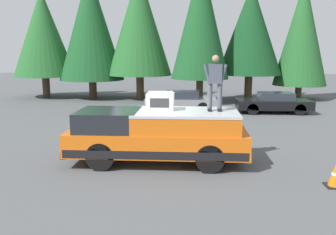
{
  "coord_description": "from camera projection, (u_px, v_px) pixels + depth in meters",
  "views": [
    {
      "loc": [
        -11.44,
        -1.4,
        3.47
      ],
      "look_at": [
        0.1,
        -0.64,
        1.35
      ],
      "focal_mm": 39.12,
      "sensor_mm": 36.0,
      "label": 1
    }
  ],
  "objects": [
    {
      "name": "ground_plane",
      "position": [
        148.0,
        158.0,
        11.95
      ],
      "size": [
        90.0,
        90.0,
        0.0
      ],
      "primitive_type": "plane",
      "color": "#4C4F51"
    },
    {
      "name": "pickup_truck",
      "position": [
        158.0,
        135.0,
        11.37
      ],
      "size": [
        2.01,
        5.54,
        1.65
      ],
      "color": "orange",
      "rests_on": "ground"
    },
    {
      "name": "compressor_unit",
      "position": [
        160.0,
        101.0,
        11.37
      ],
      "size": [
        0.65,
        0.84,
        0.56
      ],
      "color": "white",
      "rests_on": "pickup_truck"
    },
    {
      "name": "person_on_truck_bed",
      "position": [
        215.0,
        81.0,
        11.03
      ],
      "size": [
        0.29,
        0.72,
        1.69
      ],
      "color": "#4C515B",
      "rests_on": "pickup_truck"
    },
    {
      "name": "parked_car_black",
      "position": [
        274.0,
        103.0,
        20.56
      ],
      "size": [
        1.64,
        4.1,
        1.16
      ],
      "color": "black",
      "rests_on": "ground"
    },
    {
      "name": "parked_car_grey",
      "position": [
        181.0,
        101.0,
        21.26
      ],
      "size": [
        1.64,
        4.1,
        1.16
      ],
      "color": "gray",
      "rests_on": "ground"
    },
    {
      "name": "traffic_cone",
      "position": [
        335.0,
        176.0,
        9.43
      ],
      "size": [
        0.47,
        0.47,
        0.62
      ],
      "color": "black",
      "rests_on": "ground"
    },
    {
      "name": "conifer_far_left",
      "position": [
        302.0,
        32.0,
        25.57
      ],
      "size": [
        3.71,
        3.71,
        8.45
      ],
      "color": "#4C3826",
      "rests_on": "ground"
    },
    {
      "name": "conifer_left",
      "position": [
        250.0,
        30.0,
        25.38
      ],
      "size": [
        4.46,
        4.46,
        8.02
      ],
      "color": "#4C3826",
      "rests_on": "ground"
    },
    {
      "name": "conifer_center_left",
      "position": [
        201.0,
        19.0,
        23.66
      ],
      "size": [
        3.8,
        3.8,
        9.31
      ],
      "color": "#4C3826",
      "rests_on": "ground"
    },
    {
      "name": "conifer_center_right",
      "position": [
        139.0,
        23.0,
        25.54
      ],
      "size": [
        4.53,
        4.53,
        8.94
      ],
      "color": "#4C3826",
      "rests_on": "ground"
    },
    {
      "name": "conifer_right",
      "position": [
        91.0,
        26.0,
        26.19
      ],
      "size": [
        4.63,
        4.63,
        9.11
      ],
      "color": "#4C3826",
      "rests_on": "ground"
    },
    {
      "name": "conifer_far_right",
      "position": [
        43.0,
        33.0,
        26.78
      ],
      "size": [
        4.49,
        4.49,
        7.84
      ],
      "color": "#4C3826",
      "rests_on": "ground"
    }
  ]
}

